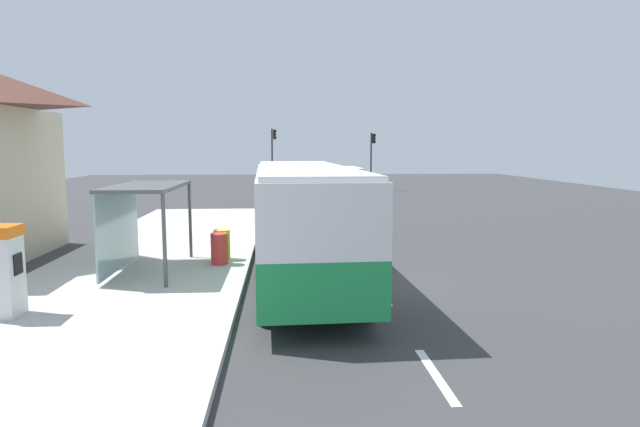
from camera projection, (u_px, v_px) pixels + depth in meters
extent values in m
cube|color=#38383A|center=(326.00, 218.00, 28.64)|extent=(56.00, 92.00, 0.04)
cube|color=beige|center=(147.00, 268.00, 16.31)|extent=(6.20, 30.00, 0.18)
cube|color=silver|center=(436.00, 375.00, 8.85)|extent=(0.16, 2.20, 0.01)
cube|color=silver|center=(381.00, 293.00, 13.80)|extent=(0.16, 2.20, 0.01)
cube|color=silver|center=(355.00, 255.00, 18.75)|extent=(0.16, 2.20, 0.01)
cube|color=silver|center=(340.00, 232.00, 23.70)|extent=(0.16, 2.20, 0.01)
cube|color=silver|center=(330.00, 218.00, 28.65)|extent=(0.16, 2.20, 0.01)
cube|color=silver|center=(323.00, 207.00, 33.60)|extent=(0.16, 2.20, 0.01)
cube|color=silver|center=(318.00, 199.00, 38.55)|extent=(0.16, 2.20, 0.01)
cube|color=silver|center=(314.00, 193.00, 43.50)|extent=(0.16, 2.20, 0.01)
cube|color=#1E8C47|center=(303.00, 241.00, 15.26)|extent=(2.91, 11.09, 1.15)
cube|color=silver|center=(302.00, 196.00, 15.10)|extent=(2.91, 11.09, 1.45)
cube|color=silver|center=(302.00, 168.00, 15.00)|extent=(2.78, 10.86, 0.12)
cube|color=black|center=(292.00, 185.00, 20.48)|extent=(2.30, 0.21, 1.22)
cube|color=black|center=(259.00, 201.00, 14.49)|extent=(0.40, 8.58, 1.10)
cylinder|color=black|center=(263.00, 239.00, 19.06)|extent=(0.32, 1.01, 1.00)
cylinder|color=black|center=(326.00, 238.00, 19.29)|extent=(0.32, 1.01, 1.00)
cylinder|color=black|center=(263.00, 299.00, 11.56)|extent=(0.32, 1.01, 1.00)
cylinder|color=black|center=(366.00, 296.00, 11.79)|extent=(0.32, 1.01, 1.00)
cube|color=white|center=(345.00, 181.00, 38.56)|extent=(2.14, 5.25, 1.96)
cube|color=black|center=(345.00, 176.00, 38.51)|extent=(2.12, 3.17, 0.44)
cylinder|color=black|center=(362.00, 197.00, 36.79)|extent=(0.24, 0.69, 0.68)
cylinder|color=black|center=(336.00, 197.00, 36.62)|extent=(0.24, 0.69, 0.68)
cylinder|color=black|center=(353.00, 192.00, 40.74)|extent=(0.24, 0.69, 0.68)
cylinder|color=black|center=(330.00, 192.00, 40.57)|extent=(0.24, 0.69, 0.68)
cube|color=navy|center=(336.00, 183.00, 46.41)|extent=(1.98, 4.47, 0.60)
cube|color=black|center=(336.00, 176.00, 46.54)|extent=(1.68, 2.44, 0.60)
cylinder|color=black|center=(347.00, 188.00, 44.98)|extent=(0.23, 0.65, 0.64)
cylinder|color=black|center=(327.00, 188.00, 44.94)|extent=(0.23, 0.65, 0.64)
cylinder|color=black|center=(344.00, 186.00, 47.96)|extent=(0.23, 0.65, 0.64)
cylinder|color=black|center=(326.00, 186.00, 47.92)|extent=(0.23, 0.65, 0.64)
cube|color=black|center=(327.00, 177.00, 55.64)|extent=(1.87, 4.43, 0.60)
cube|color=black|center=(327.00, 172.00, 55.37)|extent=(1.62, 2.40, 0.60)
cylinder|color=black|center=(319.00, 179.00, 57.12)|extent=(0.21, 0.64, 0.64)
cylinder|color=black|center=(334.00, 179.00, 57.21)|extent=(0.21, 0.64, 0.64)
cylinder|color=black|center=(320.00, 181.00, 54.15)|extent=(0.21, 0.64, 0.64)
cylinder|color=black|center=(336.00, 181.00, 54.23)|extent=(0.21, 0.64, 0.64)
cube|color=silver|center=(4.00, 277.00, 11.28)|extent=(0.60, 0.70, 1.70)
cube|color=orange|center=(0.00, 231.00, 11.16)|extent=(0.66, 0.76, 0.24)
cube|color=black|center=(18.00, 264.00, 11.27)|extent=(0.03, 0.36, 0.44)
cylinder|color=red|center=(219.00, 249.00, 16.40)|extent=(0.52, 0.52, 0.95)
cylinder|color=yellow|center=(222.00, 245.00, 17.09)|extent=(0.52, 0.52, 0.95)
cylinder|color=#2D2D2D|center=(371.00, 162.00, 46.79)|extent=(0.14, 0.14, 4.97)
cube|color=black|center=(374.00, 139.00, 46.56)|extent=(0.24, 0.28, 0.84)
sphere|color=#360606|center=(375.00, 135.00, 46.54)|extent=(0.16, 0.16, 0.16)
sphere|color=#F2B20C|center=(375.00, 139.00, 46.57)|extent=(0.16, 0.16, 0.16)
sphere|color=black|center=(375.00, 142.00, 46.60)|extent=(0.16, 0.16, 0.16)
cylinder|color=#2D2D2D|center=(272.00, 159.00, 46.98)|extent=(0.14, 0.14, 5.33)
cube|color=black|center=(274.00, 134.00, 46.73)|extent=(0.24, 0.28, 0.84)
sphere|color=#360606|center=(276.00, 131.00, 46.70)|extent=(0.16, 0.16, 0.16)
sphere|color=#F2B20C|center=(276.00, 134.00, 46.74)|extent=(0.16, 0.16, 0.16)
sphere|color=black|center=(276.00, 138.00, 46.77)|extent=(0.16, 0.16, 0.16)
cube|color=#4C4C51|center=(147.00, 186.00, 15.26)|extent=(1.80, 4.00, 0.10)
cube|color=#8CA5B2|center=(118.00, 228.00, 15.35)|extent=(0.06, 3.80, 2.30)
cylinder|color=#4C4C51|center=(164.00, 240.00, 13.59)|extent=(0.10, 0.10, 2.44)
cylinder|color=#4C4C51|center=(190.00, 220.00, 17.35)|extent=(0.10, 0.10, 2.44)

